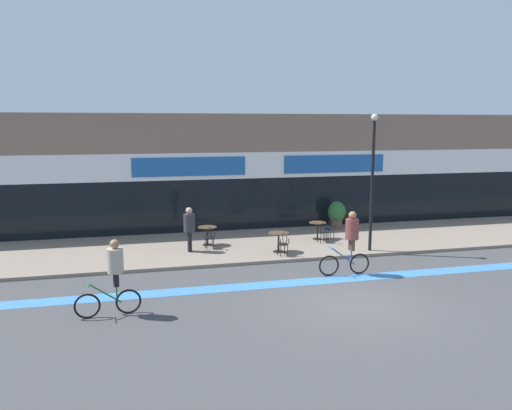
{
  "coord_description": "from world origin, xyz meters",
  "views": [
    {
      "loc": [
        -5.87,
        -12.35,
        5.0
      ],
      "look_at": [
        -1.25,
        6.54,
        1.84
      ],
      "focal_mm": 35.0,
      "sensor_mm": 36.0,
      "label": 1
    }
  ],
  "objects_px": {
    "bistro_table_0": "(207,232)",
    "bistro_table_1": "(279,238)",
    "cafe_chair_2_near": "(323,230)",
    "cafe_chair_1_near": "(284,242)",
    "bistro_table_2": "(318,227)",
    "cafe_chair_0_near": "(210,236)",
    "lamp_post": "(372,173)",
    "cyclist_0": "(113,272)",
    "cyclist_1": "(350,238)",
    "pedestrian_near_end": "(189,225)",
    "planter_pot": "(337,214)",
    "cafe_chair_2_side": "(331,227)"
  },
  "relations": [
    {
      "from": "bistro_table_2",
      "to": "cafe_chair_1_near",
      "type": "bearing_deg",
      "value": -134.03
    },
    {
      "from": "bistro_table_1",
      "to": "cafe_chair_2_side",
      "type": "bearing_deg",
      "value": 30.4
    },
    {
      "from": "cafe_chair_0_near",
      "to": "planter_pot",
      "type": "height_order",
      "value": "planter_pot"
    },
    {
      "from": "lamp_post",
      "to": "cyclist_0",
      "type": "height_order",
      "value": "lamp_post"
    },
    {
      "from": "cyclist_0",
      "to": "cafe_chair_2_near",
      "type": "bearing_deg",
      "value": -149.64
    },
    {
      "from": "bistro_table_0",
      "to": "bistro_table_1",
      "type": "bearing_deg",
      "value": -34.82
    },
    {
      "from": "bistro_table_0",
      "to": "cafe_chair_2_near",
      "type": "distance_m",
      "value": 4.79
    },
    {
      "from": "bistro_table_2",
      "to": "cafe_chair_1_near",
      "type": "relative_size",
      "value": 0.82
    },
    {
      "from": "cafe_chair_2_side",
      "to": "lamp_post",
      "type": "xyz_separation_m",
      "value": [
        0.69,
        -2.28,
        2.51
      ]
    },
    {
      "from": "cafe_chair_0_near",
      "to": "lamp_post",
      "type": "bearing_deg",
      "value": -109.13
    },
    {
      "from": "cafe_chair_2_near",
      "to": "cafe_chair_2_side",
      "type": "height_order",
      "value": "same"
    },
    {
      "from": "bistro_table_0",
      "to": "cafe_chair_0_near",
      "type": "height_order",
      "value": "cafe_chair_0_near"
    },
    {
      "from": "cafe_chair_1_near",
      "to": "lamp_post",
      "type": "bearing_deg",
      "value": -97.67
    },
    {
      "from": "cafe_chair_1_near",
      "to": "cafe_chair_2_near",
      "type": "bearing_deg",
      "value": -61.09
    },
    {
      "from": "bistro_table_0",
      "to": "planter_pot",
      "type": "xyz_separation_m",
      "value": [
        6.38,
        1.77,
        0.18
      ]
    },
    {
      "from": "pedestrian_near_end",
      "to": "bistro_table_0",
      "type": "bearing_deg",
      "value": 47.27
    },
    {
      "from": "lamp_post",
      "to": "pedestrian_near_end",
      "type": "relative_size",
      "value": 3.04
    },
    {
      "from": "cafe_chair_1_near",
      "to": "cafe_chair_2_near",
      "type": "height_order",
      "value": "same"
    },
    {
      "from": "bistro_table_1",
      "to": "cafe_chair_2_near",
      "type": "relative_size",
      "value": 0.88
    },
    {
      "from": "cafe_chair_0_near",
      "to": "cafe_chair_1_near",
      "type": "bearing_deg",
      "value": -127.87
    },
    {
      "from": "cafe_chair_0_near",
      "to": "lamp_post",
      "type": "relative_size",
      "value": 0.17
    },
    {
      "from": "cafe_chair_1_near",
      "to": "cafe_chair_2_near",
      "type": "xyz_separation_m",
      "value": [
        2.22,
        1.66,
        0.0
      ]
    },
    {
      "from": "bistro_table_2",
      "to": "planter_pot",
      "type": "xyz_separation_m",
      "value": [
        1.66,
        1.85,
        0.19
      ]
    },
    {
      "from": "bistro_table_1",
      "to": "cyclist_0",
      "type": "bearing_deg",
      "value": -140.47
    },
    {
      "from": "planter_pot",
      "to": "cyclist_1",
      "type": "bearing_deg",
      "value": -109.31
    },
    {
      "from": "cafe_chair_0_near",
      "to": "cafe_chair_1_near",
      "type": "relative_size",
      "value": 1.0
    },
    {
      "from": "planter_pot",
      "to": "pedestrian_near_end",
      "type": "xyz_separation_m",
      "value": [
        -7.2,
        -2.62,
        0.3
      ]
    },
    {
      "from": "bistro_table_2",
      "to": "cafe_chair_2_side",
      "type": "xyz_separation_m",
      "value": [
        0.63,
        0.01,
        -0.02
      ]
    },
    {
      "from": "cafe_chair_1_near",
      "to": "cafe_chair_2_near",
      "type": "relative_size",
      "value": 1.0
    },
    {
      "from": "planter_pot",
      "to": "cyclist_1",
      "type": "xyz_separation_m",
      "value": [
        -2.29,
        -6.52,
        0.4
      ]
    },
    {
      "from": "pedestrian_near_end",
      "to": "cyclist_1",
      "type": "bearing_deg",
      "value": -37.5
    },
    {
      "from": "cafe_chair_2_near",
      "to": "cyclist_1",
      "type": "relative_size",
      "value": 0.42
    },
    {
      "from": "cafe_chair_2_side",
      "to": "pedestrian_near_end",
      "type": "xyz_separation_m",
      "value": [
        -6.17,
        -0.78,
        0.51
      ]
    },
    {
      "from": "bistro_table_0",
      "to": "cyclist_1",
      "type": "distance_m",
      "value": 6.3
    },
    {
      "from": "cafe_chair_1_near",
      "to": "cyclist_0",
      "type": "relative_size",
      "value": 0.44
    },
    {
      "from": "bistro_table_0",
      "to": "cafe_chair_0_near",
      "type": "xyz_separation_m",
      "value": [
        0.0,
        -0.63,
        -0.03
      ]
    },
    {
      "from": "cyclist_1",
      "to": "bistro_table_2",
      "type": "bearing_deg",
      "value": -96.45
    },
    {
      "from": "bistro_table_0",
      "to": "cafe_chair_0_near",
      "type": "relative_size",
      "value": 0.85
    },
    {
      "from": "pedestrian_near_end",
      "to": "cafe_chair_0_near",
      "type": "bearing_deg",
      "value": 16.42
    },
    {
      "from": "bistro_table_1",
      "to": "cafe_chair_2_side",
      "type": "xyz_separation_m",
      "value": [
        2.84,
        1.67,
        -0.03
      ]
    },
    {
      "from": "bistro_table_1",
      "to": "cafe_chair_1_near",
      "type": "height_order",
      "value": "cafe_chair_1_near"
    },
    {
      "from": "pedestrian_near_end",
      "to": "planter_pot",
      "type": "bearing_deg",
      "value": 20.98
    },
    {
      "from": "cafe_chair_2_side",
      "to": "cyclist_1",
      "type": "distance_m",
      "value": 4.88
    },
    {
      "from": "bistro_table_0",
      "to": "cafe_chair_2_near",
      "type": "relative_size",
      "value": 0.85
    },
    {
      "from": "bistro_table_0",
      "to": "cyclist_0",
      "type": "xyz_separation_m",
      "value": [
        -3.42,
        -6.64,
        0.51
      ]
    },
    {
      "from": "cyclist_1",
      "to": "pedestrian_near_end",
      "type": "distance_m",
      "value": 6.27
    },
    {
      "from": "cafe_chair_2_near",
      "to": "bistro_table_0",
      "type": "bearing_deg",
      "value": 73.52
    },
    {
      "from": "cafe_chair_2_side",
      "to": "planter_pot",
      "type": "relative_size",
      "value": 0.69
    },
    {
      "from": "cafe_chair_2_near",
      "to": "cyclist_1",
      "type": "xyz_separation_m",
      "value": [
        -0.64,
        -4.04,
        0.61
      ]
    },
    {
      "from": "cafe_chair_0_near",
      "to": "pedestrian_near_end",
      "type": "xyz_separation_m",
      "value": [
        -0.82,
        -0.23,
        0.51
      ]
    }
  ]
}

